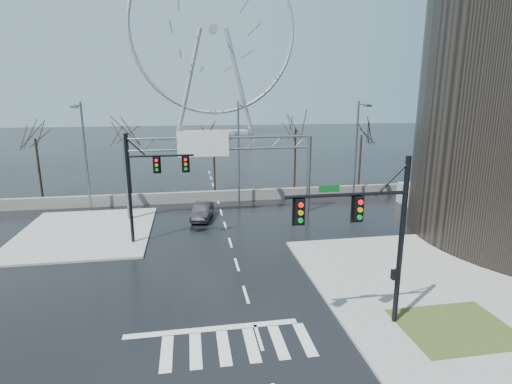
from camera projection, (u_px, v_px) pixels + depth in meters
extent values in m
plane|color=black|center=(246.00, 294.00, 21.64)|extent=(260.00, 260.00, 0.00)
cube|color=gray|center=(398.00, 265.00, 25.17)|extent=(12.00, 10.00, 0.15)
cube|color=gray|center=(86.00, 232.00, 31.33)|extent=(10.00, 12.00, 0.15)
cube|color=#36431C|center=(455.00, 327.00, 18.28)|extent=(5.00, 4.00, 0.02)
cube|color=slate|center=(218.00, 196.00, 40.68)|extent=(52.00, 0.50, 1.10)
cylinder|color=black|center=(401.00, 244.00, 17.93)|extent=(0.24, 0.24, 8.00)
cylinder|color=black|center=(347.00, 195.00, 16.93)|extent=(5.40, 0.16, 0.16)
cube|color=black|center=(359.00, 209.00, 17.01)|extent=(0.35, 0.28, 1.05)
cube|color=black|center=(300.00, 212.00, 16.58)|extent=(0.35, 0.28, 1.05)
cylinder|color=black|center=(129.00, 190.00, 28.19)|extent=(0.24, 0.24, 8.00)
cylinder|color=black|center=(161.00, 156.00, 28.00)|extent=(4.60, 0.16, 0.16)
cube|color=black|center=(157.00, 165.00, 27.95)|extent=(0.35, 0.28, 1.05)
cube|color=black|center=(186.00, 164.00, 28.28)|extent=(0.35, 0.28, 1.05)
cylinder|color=slate|center=(127.00, 180.00, 33.90)|extent=(0.36, 0.36, 7.00)
cylinder|color=slate|center=(309.00, 174.00, 36.50)|extent=(0.36, 0.36, 7.00)
cylinder|color=slate|center=(220.00, 138.00, 34.38)|extent=(16.00, 0.20, 0.20)
cylinder|color=slate|center=(221.00, 149.00, 34.61)|extent=(16.00, 0.20, 0.20)
cube|color=#0B541B|center=(203.00, 144.00, 34.11)|extent=(4.20, 0.10, 2.00)
cube|color=silver|center=(203.00, 144.00, 34.05)|extent=(4.40, 0.02, 2.20)
cylinder|color=slate|center=(86.00, 158.00, 36.25)|extent=(0.20, 0.20, 10.00)
cylinder|color=slate|center=(77.00, 105.00, 34.09)|extent=(0.12, 2.20, 0.12)
cube|color=slate|center=(74.00, 107.00, 33.16)|extent=(0.50, 0.70, 0.18)
cylinder|color=slate|center=(239.00, 154.00, 38.53)|extent=(0.20, 0.20, 10.00)
cylinder|color=slate|center=(240.00, 105.00, 36.37)|extent=(0.12, 2.20, 0.12)
cube|color=slate|center=(241.00, 106.00, 35.44)|extent=(0.50, 0.70, 0.18)
cylinder|color=slate|center=(356.00, 152.00, 40.49)|extent=(0.20, 0.20, 10.00)
cylinder|color=slate|center=(363.00, 104.00, 38.33)|extent=(0.12, 2.20, 0.12)
cube|color=slate|center=(368.00, 106.00, 37.40)|extent=(0.50, 0.70, 0.18)
cylinder|color=black|center=(39.00, 169.00, 40.97)|extent=(0.24, 0.24, 6.30)
cylinder|color=black|center=(129.00, 166.00, 41.91)|extent=(0.24, 0.24, 6.75)
cylinder|color=black|center=(214.00, 166.00, 44.44)|extent=(0.24, 0.24, 5.85)
cylinder|color=black|center=(295.00, 160.00, 44.81)|extent=(0.24, 0.24, 7.02)
cylinder|color=black|center=(360.00, 161.00, 46.70)|extent=(0.24, 0.24, 6.12)
cube|color=gray|center=(215.00, 132.00, 113.39)|extent=(18.00, 6.00, 1.00)
torus|color=#B2B2B7|center=(213.00, 29.00, 106.95)|extent=(45.00, 1.00, 45.00)
cylinder|color=#B2B2B7|center=(213.00, 29.00, 106.95)|extent=(2.40, 1.50, 2.40)
cylinder|color=#B2B2B7|center=(189.00, 83.00, 109.09)|extent=(8.28, 1.20, 28.82)
cylinder|color=#B2B2B7|center=(239.00, 83.00, 111.37)|extent=(8.28, 1.20, 28.82)
imported|color=black|center=(202.00, 211.00, 34.84)|extent=(2.26, 4.38, 1.37)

